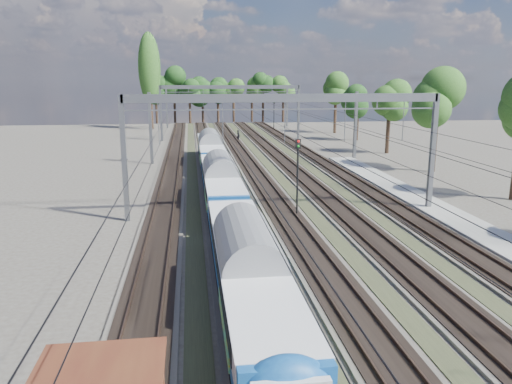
{
  "coord_description": "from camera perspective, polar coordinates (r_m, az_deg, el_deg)",
  "views": [
    {
      "loc": [
        -6.82,
        -5.71,
        10.06
      ],
      "look_at": [
        -2.65,
        25.88,
        2.8
      ],
      "focal_mm": 35.0,
      "sensor_mm": 36.0,
      "label": 1
    }
  ],
  "objects": [
    {
      "name": "track_bed",
      "position": [
        52.13,
        0.14,
        1.82
      ],
      "size": [
        21.0,
        130.0,
        0.34
      ],
      "color": "#47423A",
      "rests_on": "ground"
    },
    {
      "name": "catenary",
      "position": [
        58.95,
        -0.54,
        9.28
      ],
      "size": [
        25.65,
        130.0,
        9.0
      ],
      "color": "slate",
      "rests_on": "ground"
    },
    {
      "name": "tree_belt",
      "position": [
        98.61,
        -0.65,
        11.64
      ],
      "size": [
        39.67,
        100.15,
        11.95
      ],
      "color": "black",
      "rests_on": "ground"
    },
    {
      "name": "poplar",
      "position": [
        104.01,
        -12.09,
        13.57
      ],
      "size": [
        4.4,
        4.4,
        19.04
      ],
      "color": "black",
      "rests_on": "ground"
    },
    {
      "name": "emu_train",
      "position": [
        40.13,
        -4.06,
        1.72
      ],
      "size": [
        2.72,
        57.63,
        3.98
      ],
      "color": "black",
      "rests_on": "ground"
    },
    {
      "name": "worker",
      "position": [
        82.85,
        -2.03,
        6.48
      ],
      "size": [
        0.66,
        0.77,
        1.79
      ],
      "primitive_type": "imported",
      "rotation": [
        0.0,
        0.0,
        2.0
      ],
      "color": "black",
      "rests_on": "ground"
    },
    {
      "name": "signal_near",
      "position": [
        36.76,
        4.78,
        2.77
      ],
      "size": [
        0.39,
        0.36,
        5.79
      ],
      "rotation": [
        0.0,
        0.0,
        0.18
      ],
      "color": "black",
      "rests_on": "ground"
    },
    {
      "name": "signal_far",
      "position": [
        102.15,
        2.07,
        9.29
      ],
      "size": [
        0.37,
        0.34,
        5.91
      ],
      "rotation": [
        0.0,
        0.0,
        0.04
      ],
      "color": "black",
      "rests_on": "ground"
    }
  ]
}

